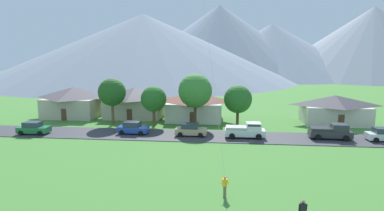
# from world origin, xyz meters

# --- Properties ---
(road_strip) EXTENTS (160.00, 6.32, 0.08)m
(road_strip) POSITION_xyz_m (0.00, 26.02, 0.04)
(road_strip) COLOR #38383D
(road_strip) RESTS_ON ground
(mountain_central_ridge) EXTENTS (135.50, 135.50, 29.42)m
(mountain_central_ridge) POSITION_xyz_m (-35.59, 126.87, 14.71)
(mountain_central_ridge) COLOR gray
(mountain_central_ridge) RESTS_ON ground
(mountain_far_east_ridge) EXTENTS (108.45, 108.45, 37.44)m
(mountain_far_east_ridge) POSITION_xyz_m (-1.89, 155.79, 18.72)
(mountain_far_east_ridge) COLOR gray
(mountain_far_east_ridge) RESTS_ON ground
(mountain_west_ridge) EXTENTS (106.19, 106.19, 34.95)m
(mountain_west_ridge) POSITION_xyz_m (74.43, 153.36, 17.48)
(mountain_west_ridge) COLOR #8E939E
(mountain_west_ridge) RESTS_ON ground
(mountain_far_west_ridge) EXTENTS (97.35, 97.35, 27.50)m
(mountain_far_west_ridge) POSITION_xyz_m (25.46, 155.68, 13.75)
(mountain_far_west_ridge) COLOR gray
(mountain_far_west_ridge) RESTS_ON ground
(house_leftmost) EXTENTS (9.72, 8.34, 4.79)m
(house_leftmost) POSITION_xyz_m (-3.58, 37.22, 2.48)
(house_leftmost) COLOR beige
(house_leftmost) RESTS_ON ground
(house_left_center) EXTENTS (10.52, 6.65, 4.56)m
(house_left_center) POSITION_xyz_m (18.96, 36.40, 2.36)
(house_left_center) COLOR beige
(house_left_center) RESTS_ON ground
(house_right_center) EXTENTS (10.47, 7.61, 5.23)m
(house_right_center) POSITION_xyz_m (-14.33, 38.43, 2.71)
(house_right_center) COLOR beige
(house_right_center) RESTS_ON ground
(house_rightmost) EXTENTS (9.83, 8.17, 5.28)m
(house_rightmost) POSITION_xyz_m (-25.36, 37.82, 2.73)
(house_rightmost) COLOR beige
(house_rightmost) RESTS_ON ground
(tree_near_left) EXTENTS (3.95, 3.95, 6.20)m
(tree_near_left) POSITION_xyz_m (-9.40, 31.63, 4.20)
(tree_near_left) COLOR brown
(tree_near_left) RESTS_ON ground
(tree_left_of_center) EXTENTS (5.13, 5.13, 8.12)m
(tree_left_of_center) POSITION_xyz_m (-3.01, 31.74, 5.53)
(tree_left_of_center) COLOR #4C3823
(tree_left_of_center) RESTS_ON ground
(tree_center) EXTENTS (4.31, 4.31, 7.29)m
(tree_center) POSITION_xyz_m (-16.12, 32.06, 5.10)
(tree_center) COLOR brown
(tree_center) RESTS_ON ground
(tree_right_of_center) EXTENTS (4.35, 4.35, 6.31)m
(tree_right_of_center) POSITION_xyz_m (3.47, 33.40, 4.12)
(tree_right_of_center) COLOR #4C3823
(tree_right_of_center) RESTS_ON ground
(parked_car_tan_west_end) EXTENTS (4.24, 2.16, 1.68)m
(parked_car_tan_west_end) POSITION_xyz_m (-3.05, 26.04, 0.87)
(parked_car_tan_west_end) COLOR tan
(parked_car_tan_west_end) RESTS_ON road_strip
(parked_car_green_mid_west) EXTENTS (4.25, 2.18, 1.68)m
(parked_car_green_mid_west) POSITION_xyz_m (-24.80, 24.69, 0.87)
(parked_car_green_mid_west) COLOR #237042
(parked_car_green_mid_west) RESTS_ON road_strip
(parked_car_white_mid_east) EXTENTS (4.21, 2.11, 1.68)m
(parked_car_white_mid_east) POSITION_xyz_m (21.59, 25.90, 0.87)
(parked_car_white_mid_east) COLOR white
(parked_car_white_mid_east) RESTS_ON road_strip
(parked_car_blue_east_end) EXTENTS (4.28, 2.23, 1.68)m
(parked_car_blue_east_end) POSITION_xyz_m (-11.16, 26.28, 0.87)
(parked_car_blue_east_end) COLOR #2847A8
(parked_car_blue_east_end) RESTS_ON road_strip
(pickup_truck_white_west_side) EXTENTS (5.22, 2.36, 1.99)m
(pickup_truck_white_west_side) POSITION_xyz_m (4.30, 25.77, 1.06)
(pickup_truck_white_west_side) COLOR white
(pickup_truck_white_west_side) RESTS_ON road_strip
(pickup_truck_charcoal_east_side) EXTENTS (5.28, 2.49, 1.99)m
(pickup_truck_charcoal_east_side) POSITION_xyz_m (15.27, 26.26, 1.06)
(pickup_truck_charcoal_east_side) COLOR #333338
(pickup_truck_charcoal_east_side) RESTS_ON road_strip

